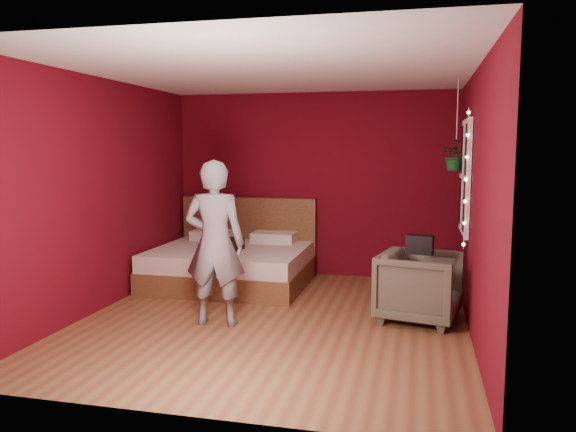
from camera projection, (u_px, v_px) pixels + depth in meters
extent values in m
plane|color=brown|center=(274.00, 319.00, 5.99)|extent=(4.50, 4.50, 0.00)
cube|color=#570915|center=(314.00, 185.00, 8.02)|extent=(4.00, 0.02, 2.60)
cube|color=#570915|center=(186.00, 228.00, 3.65)|extent=(4.00, 0.02, 2.60)
cube|color=#570915|center=(100.00, 195.00, 6.29)|extent=(0.02, 4.50, 2.60)
cube|color=#570915|center=(476.00, 202.00, 5.38)|extent=(0.02, 4.50, 2.60)
cube|color=silver|center=(273.00, 69.00, 5.68)|extent=(4.00, 4.50, 0.02)
cube|color=white|center=(465.00, 177.00, 6.23)|extent=(0.04, 0.97, 1.27)
cube|color=black|center=(464.00, 177.00, 6.24)|extent=(0.02, 0.85, 1.15)
cube|color=white|center=(463.00, 177.00, 6.24)|extent=(0.03, 0.05, 1.15)
cube|color=white|center=(463.00, 177.00, 6.24)|extent=(0.03, 0.85, 0.05)
cylinder|color=silver|center=(466.00, 179.00, 5.73)|extent=(0.01, 0.01, 1.45)
sphere|color=#FFF2CC|center=(464.00, 244.00, 5.81)|extent=(0.04, 0.04, 0.04)
sphere|color=#FFF2CC|center=(464.00, 223.00, 5.79)|extent=(0.04, 0.04, 0.04)
sphere|color=#FFF2CC|center=(465.00, 201.00, 5.76)|extent=(0.04, 0.04, 0.04)
sphere|color=#FFF2CC|center=(466.00, 179.00, 5.73)|extent=(0.04, 0.04, 0.04)
sphere|color=#FFF2CC|center=(467.00, 157.00, 5.71)|extent=(0.04, 0.04, 0.04)
sphere|color=#FFF2CC|center=(468.00, 135.00, 5.68)|extent=(0.04, 0.04, 0.04)
sphere|color=#FFF2CC|center=(469.00, 112.00, 5.65)|extent=(0.04, 0.04, 0.04)
cube|color=brown|center=(231.00, 274.00, 7.49)|extent=(2.00, 1.70, 0.28)
cube|color=beige|center=(230.00, 256.00, 7.46)|extent=(1.96, 1.67, 0.22)
cube|color=brown|center=(248.00, 235.00, 8.23)|extent=(2.00, 0.08, 1.10)
cube|color=silver|center=(214.00, 235.00, 8.10)|extent=(0.60, 0.38, 0.14)
cube|color=silver|center=(274.00, 237.00, 7.89)|extent=(0.60, 0.38, 0.14)
imported|color=slate|center=(215.00, 243.00, 5.72)|extent=(0.66, 0.47, 1.70)
imported|color=#555543|center=(420.00, 287.00, 5.90)|extent=(0.96, 0.94, 0.74)
cube|color=black|center=(420.00, 245.00, 5.75)|extent=(0.29, 0.19, 0.19)
cube|color=black|center=(224.00, 245.00, 7.27)|extent=(0.46, 0.46, 0.15)
cylinder|color=silver|center=(457.00, 110.00, 6.46)|extent=(0.01, 0.01, 0.68)
imported|color=#185422|center=(456.00, 155.00, 6.52)|extent=(0.34, 0.30, 0.36)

